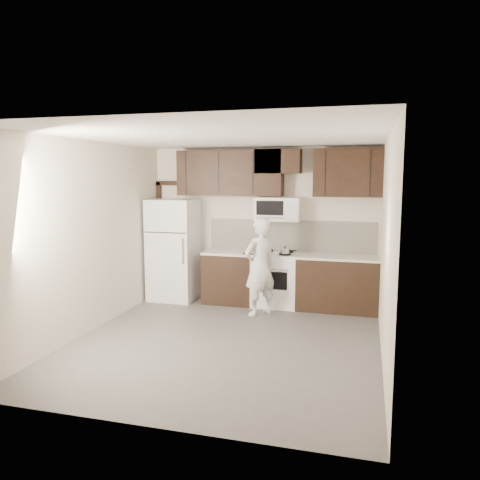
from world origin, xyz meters
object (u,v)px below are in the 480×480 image
at_px(stove, 276,279).
at_px(person, 260,267).
at_px(refrigerator, 174,250).
at_px(microwave, 278,209).

bearing_deg(stove, person, -102.52).
height_order(stove, refrigerator, refrigerator).
relative_size(microwave, person, 0.49).
distance_m(stove, refrigerator, 1.90).
relative_size(refrigerator, person, 1.15).
xyz_separation_m(refrigerator, person, (1.71, -0.57, -0.12)).
bearing_deg(person, refrigerator, -67.34).
distance_m(microwave, person, 1.14).
bearing_deg(refrigerator, microwave, 5.15).
bearing_deg(microwave, refrigerator, -174.85).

